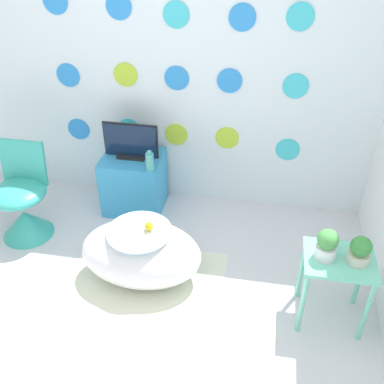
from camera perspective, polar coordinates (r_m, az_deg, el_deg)
name	(u,v)px	position (r m, az deg, el deg)	size (l,w,h in m)	color
ground_plane	(123,357)	(3.01, -8.75, -19.98)	(12.00, 12.00, 0.00)	silver
wall_back_dotted	(178,57)	(3.66, -1.85, 16.75)	(4.24, 0.05, 2.60)	white
rug	(145,281)	(3.40, -5.99, -11.22)	(1.14, 0.79, 0.01)	silver
bathtub	(141,253)	(3.29, -6.47, -7.71)	(0.88, 0.56, 0.45)	white
rubber_duck	(149,226)	(3.10, -5.53, -4.34)	(0.06, 0.07, 0.07)	yellow
chair	(23,207)	(3.87, -20.65, -1.83)	(0.44, 0.44, 0.78)	#38B2A3
tv_cabinet	(134,182)	(3.97, -7.34, 1.24)	(0.50, 0.44, 0.51)	#389ED6
tv	(131,142)	(3.76, -7.78, 6.25)	(0.46, 0.12, 0.31)	black
vase	(150,162)	(3.60, -5.38, 3.87)	(0.07, 0.07, 0.17)	#51B2AD
side_table	(337,271)	(3.00, 17.94, -9.55)	(0.44, 0.35, 0.53)	#72D8B7
potted_plant_left	(327,244)	(2.84, 16.74, -6.39)	(0.13, 0.13, 0.21)	white
potted_plant_right	(360,250)	(2.89, 20.56, -6.96)	(0.14, 0.14, 0.18)	beige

